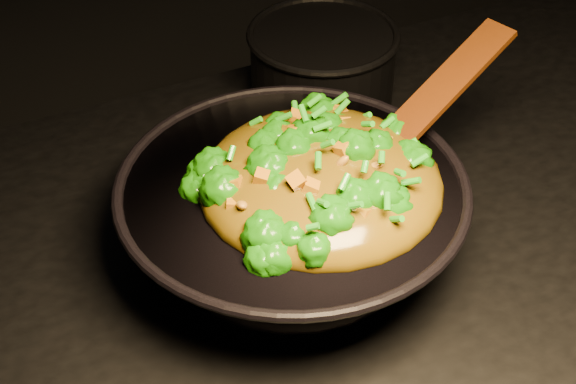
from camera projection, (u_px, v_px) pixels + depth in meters
name	position (u px, v px, depth m)	size (l,w,h in m)	color
wok	(292.00, 223.00, 0.96)	(0.37, 0.37, 0.10)	black
stir_fry	(321.00, 153.00, 0.90)	(0.26, 0.26, 0.09)	#1A6E07
spatula	(425.00, 107.00, 0.96)	(0.27, 0.04, 0.01)	#391905
back_pot	(322.00, 67.00, 1.20)	(0.19, 0.19, 0.11)	black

